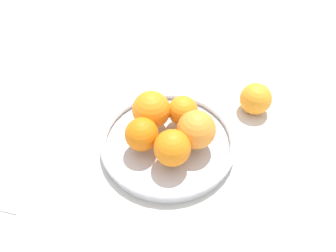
{
  "coord_description": "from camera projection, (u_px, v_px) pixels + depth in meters",
  "views": [
    {
      "loc": [
        -0.21,
        0.4,
        0.57
      ],
      "look_at": [
        0.0,
        0.0,
        0.07
      ],
      "focal_mm": 35.0,
      "sensor_mm": 36.0,
      "label": 1
    }
  ],
  "objects": [
    {
      "name": "orange_pile",
      "position": [
        169.0,
        125.0,
        0.68
      ],
      "size": [
        0.19,
        0.18,
        0.08
      ],
      "color": "orange",
      "rests_on": "fruit_bowl"
    },
    {
      "name": "napkin_folded",
      "position": [
        2.0,
        168.0,
        0.68
      ],
      "size": [
        0.21,
        0.21,
        0.01
      ],
      "primitive_type": "cube",
      "rotation": [
        0.0,
        0.0,
        0.24
      ],
      "color": "white",
      "rests_on": "ground_plane"
    },
    {
      "name": "fruit_bowl",
      "position": [
        168.0,
        142.0,
        0.72
      ],
      "size": [
        0.3,
        0.3,
        0.03
      ],
      "color": "silver",
      "rests_on": "ground_plane"
    },
    {
      "name": "stray_orange",
      "position": [
        256.0,
        99.0,
        0.77
      ],
      "size": [
        0.08,
        0.08,
        0.08
      ],
      "primitive_type": "sphere",
      "color": "orange",
      "rests_on": "ground_plane"
    },
    {
      "name": "ground_plane",
      "position": [
        168.0,
        146.0,
        0.73
      ],
      "size": [
        4.0,
        4.0,
        0.0
      ],
      "primitive_type": "plane",
      "color": "beige"
    }
  ]
}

